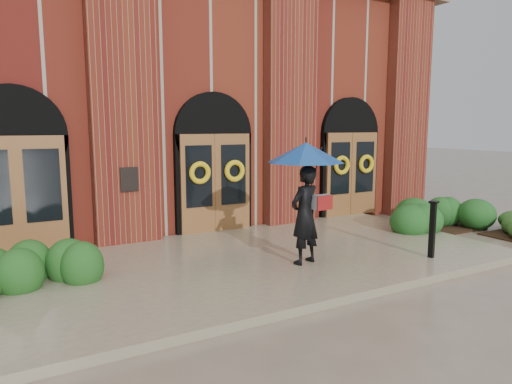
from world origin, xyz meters
TOP-DOWN VIEW (x-y plane):
  - ground at (0.00, 0.00)m, footprint 90.00×90.00m
  - landing at (0.00, 0.15)m, footprint 10.00×5.30m
  - church_building at (0.00, 8.78)m, footprint 16.20×12.53m
  - man_with_umbrella at (0.36, -0.72)m, footprint 1.83×1.83m
  - metal_post at (2.88, -1.67)m, footprint 0.20×0.20m
  - hedge_wall_right at (5.20, 0.50)m, footprint 3.13×1.25m

SIDE VIEW (x-z plane):
  - ground at x=0.00m, z-range 0.00..0.00m
  - landing at x=0.00m, z-range 0.00..0.15m
  - hedge_wall_right at x=5.20m, z-range 0.00..0.80m
  - metal_post at x=2.88m, z-range 0.18..1.36m
  - man_with_umbrella at x=0.36m, z-range 0.63..3.01m
  - church_building at x=0.00m, z-range 0.00..7.00m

